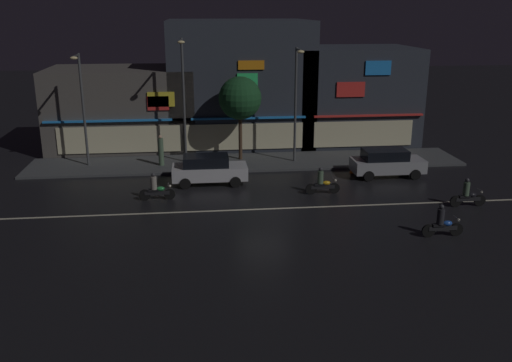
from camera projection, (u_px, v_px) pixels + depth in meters
ground_plane at (263, 209)px, 27.93m from camera, size 140.00×140.00×0.00m
lane_divider_stripe at (263, 209)px, 27.93m from camera, size 26.71×0.16×0.01m
sidewalk_far at (247, 162)px, 36.25m from camera, size 28.12×4.36×0.14m
storefront_left_block at (239, 82)px, 41.27m from camera, size 10.20×9.15×8.96m
storefront_center_block at (352, 95)px, 41.41m from camera, size 8.83×6.99×7.04m
storefront_right_block at (123, 108)px, 39.65m from camera, size 10.19×6.57×5.74m
streetlamp_west at (82, 101)px, 33.90m from camera, size 0.44×1.64×7.01m
streetlamp_mid at (183, 92)px, 34.53m from camera, size 0.44×1.64×7.87m
streetlamp_east at (296, 96)px, 34.82m from camera, size 0.44×1.64×7.30m
pedestrian_on_sidewalk at (161, 151)px, 35.02m from camera, size 0.34×0.34×1.97m
street_tree at (240, 98)px, 35.54m from camera, size 2.78×2.78×5.45m
parked_car_near_kerb at (387, 162)px, 33.21m from camera, size 4.30×1.98×1.67m
parked_car_trailing at (209, 169)px, 31.82m from camera, size 4.30×1.98×1.67m
motorcycle_lead at (322, 183)px, 30.06m from camera, size 1.90×0.60×1.52m
motorcycle_following at (467, 195)px, 28.14m from camera, size 1.90×0.60×1.52m
motorcycle_opposite_lane at (442, 223)px, 24.40m from camera, size 1.90×0.60×1.52m
motorcycle_trailing_far at (156, 189)px, 29.10m from camera, size 1.90×0.60×1.52m
traffic_cone at (353, 169)px, 34.05m from camera, size 0.36×0.36×0.55m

